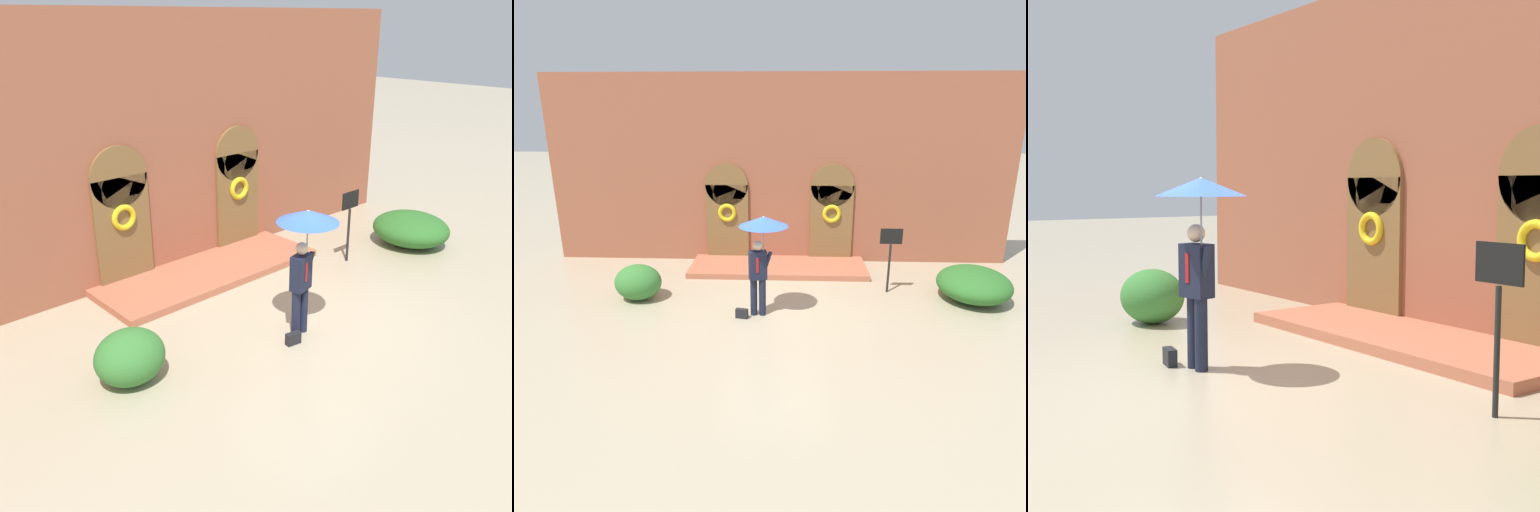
# 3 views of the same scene
# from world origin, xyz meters

# --- Properties ---
(ground_plane) EXTENTS (80.00, 80.00, 0.00)m
(ground_plane) POSITION_xyz_m (0.00, 0.00, 0.00)
(ground_plane) COLOR tan
(building_facade) EXTENTS (14.00, 2.30, 5.60)m
(building_facade) POSITION_xyz_m (-0.00, 4.15, 2.68)
(building_facade) COLOR #9E563D
(building_facade) RESTS_ON ground
(person_with_umbrella) EXTENTS (1.10, 1.10, 2.36)m
(person_with_umbrella) POSITION_xyz_m (-0.28, -0.07, 1.91)
(person_with_umbrella) COLOR #191E33
(person_with_umbrella) RESTS_ON ground
(handbag) EXTENTS (0.30, 0.17, 0.22)m
(handbag) POSITION_xyz_m (-0.75, -0.27, 0.11)
(handbag) COLOR black
(handbag) RESTS_ON ground
(sign_post) EXTENTS (0.56, 0.06, 1.72)m
(sign_post) POSITION_xyz_m (2.92, 1.46, 1.16)
(sign_post) COLOR black
(sign_post) RESTS_ON ground
(shrub_left) EXTENTS (1.16, 1.02, 0.90)m
(shrub_left) POSITION_xyz_m (-3.46, 0.72, 0.45)
(shrub_left) COLOR #387A33
(shrub_left) RESTS_ON ground
(shrub_right) EXTENTS (1.78, 1.97, 0.82)m
(shrub_right) POSITION_xyz_m (4.97, 1.06, 0.41)
(shrub_right) COLOR #2D6B28
(shrub_right) RESTS_ON ground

